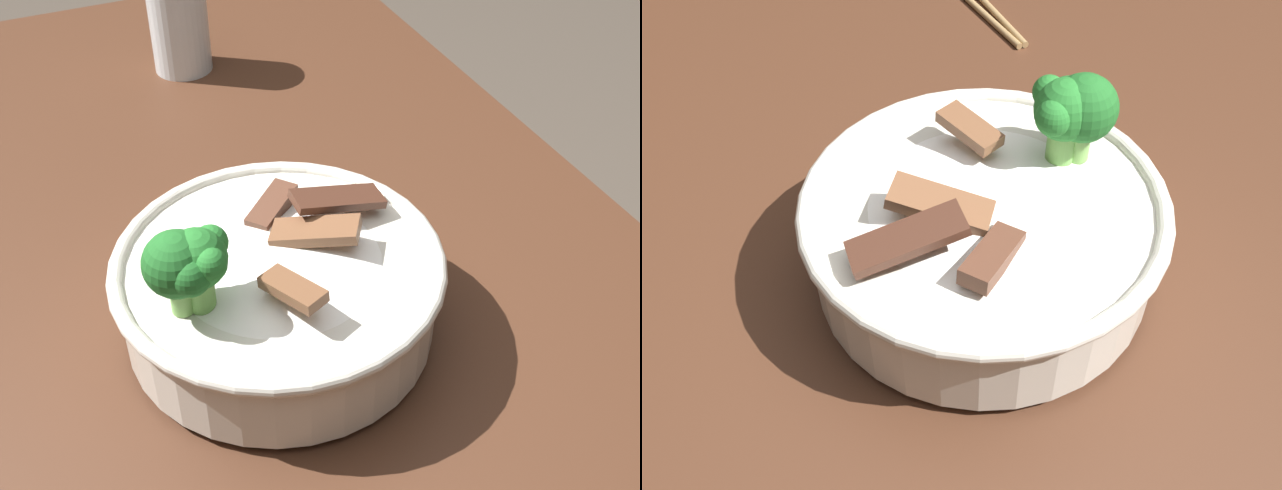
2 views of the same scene
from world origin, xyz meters
The scene contains 2 objects.
dining_table centered at (0.00, 0.00, 0.64)m, with size 1.27×0.92×0.76m.
rice_bowl centered at (0.03, 0.11, 0.81)m, with size 0.25×0.25×0.14m.
Camera 2 is at (-0.28, 0.24, 1.16)m, focal length 39.94 mm.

